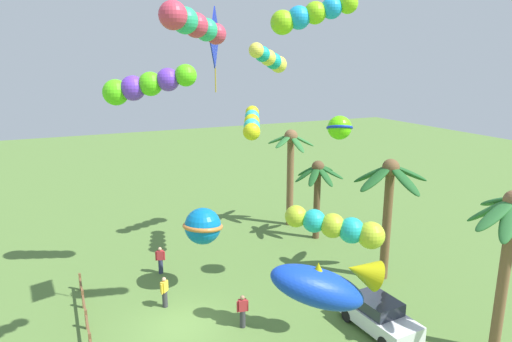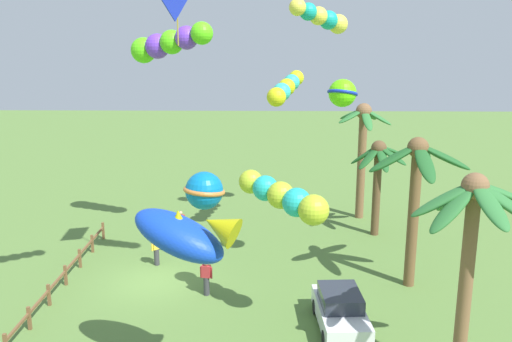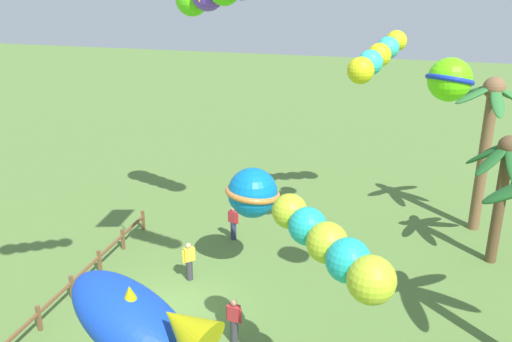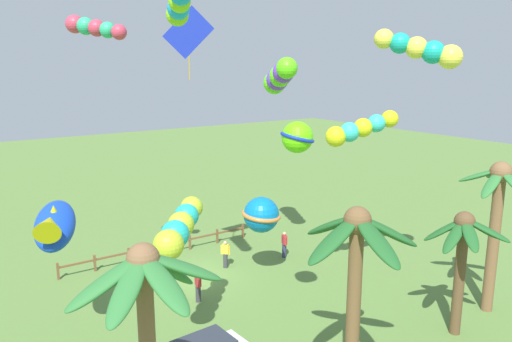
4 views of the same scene
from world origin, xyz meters
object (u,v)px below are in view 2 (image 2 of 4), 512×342
Objects in this scene: palm_tree_1 at (416,176)px; kite_tube_9 at (321,17)px; spectator_1 at (156,249)px; spectator_2 at (206,278)px; kite_tube_1 at (285,197)px; kite_fish_7 at (185,234)px; kite_ball_2 at (204,191)px; kite_tube_6 at (168,43)px; palm_tree_0 at (472,225)px; spectator_0 at (181,224)px; kite_tube_4 at (285,88)px; kite_ball_8 at (342,93)px; palm_tree_2 at (378,165)px; palm_tree_3 at (363,138)px; parked_car_0 at (340,310)px.

kite_tube_9 reaches higher than palm_tree_1.
spectator_2 is (3.21, 2.82, 0.00)m from spectator_1.
palm_tree_1 is at bearing 122.14° from kite_tube_1.
kite_fish_7 is (7.55, -8.98, 0.03)m from palm_tree_1.
kite_tube_6 is at bearing -142.67° from kite_ball_2.
spectator_0 is at bearing -139.50° from palm_tree_0.
kite_tube_4 reaches higher than palm_tree_0.
palm_tree_1 is 10.66m from kite_tube_9.
kite_ball_8 reaches higher than spectator_0.
kite_ball_2 is 0.89× the size of kite_tube_4.
palm_tree_1 is at bearing 178.54° from palm_tree_0.
palm_tree_0 is 1.56× the size of kite_tube_6.
kite_fish_7 is (0.27, -8.80, -0.25)m from palm_tree_0.
kite_tube_1 is 1.01× the size of kite_tube_4.
spectator_0 is (0.88, -10.95, -3.24)m from palm_tree_2.
palm_tree_0 is 1.29× the size of palm_tree_2.
spectator_1 is at bearing -69.81° from kite_ball_2.
kite_tube_9 reaches higher than spectator_1.
kite_tube_6 reaches higher than palm_tree_3.
spectator_2 is 15.09m from kite_tube_9.
kite_tube_6 reaches higher than kite_tube_4.
kite_tube_9 is at bearing -153.44° from palm_tree_1.
kite_tube_1 is at bearing 53.81° from spectator_2.
kite_tube_4 is at bearing -168.72° from parked_car_0.
parked_car_0 is at bearing 11.28° from kite_tube_4.
palm_tree_2 is 11.53m from parked_car_0.
kite_tube_9 is (-1.58, 7.63, 11.19)m from spectator_0.
palm_tree_3 is (-9.61, -0.72, -0.08)m from palm_tree_1.
kite_tube_1 is 1.14× the size of kite_ball_2.
kite_tube_6 is at bearing -122.99° from kite_ball_8.
palm_tree_0 is at bearing 55.91° from spectator_2.
kite_fish_7 is at bearing -39.17° from kite_tube_1.
kite_tube_9 is (-14.81, 5.35, 6.86)m from kite_fish_7.
palm_tree_2 is 12.89m from spectator_1.
palm_tree_2 is 10.00m from kite_ball_2.
spectator_0 is at bearing -116.80° from palm_tree_1.
spectator_0 is at bearing -162.65° from spectator_2.
palm_tree_0 reaches higher than kite_ball_2.
palm_tree_2 is (-13.85, -0.13, -1.34)m from palm_tree_0.
palm_tree_3 is 14.20m from spectator_1.
palm_tree_0 reaches higher than palm_tree_1.
kite_tube_9 is at bearing 160.14° from kite_fish_7.
kite_tube_1 is 13.05m from kite_tube_9.
kite_tube_1 is 9.82m from kite_tube_4.
spectator_0 is 0.54× the size of kite_ball_2.
spectator_1 is (-9.24, -11.72, -4.58)m from palm_tree_0.
kite_tube_6 reaches higher than spectator_2.
kite_tube_4 reaches higher than kite_tube_1.
kite_tube_4 is at bearing 178.34° from kite_tube_1.
kite_ball_2 is (-10.10, -9.39, -1.80)m from palm_tree_0.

